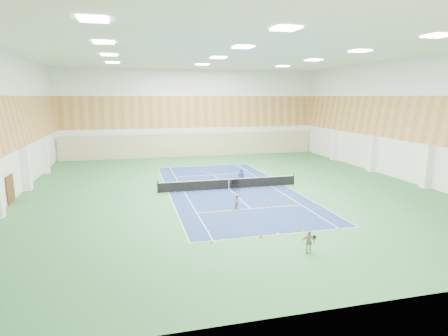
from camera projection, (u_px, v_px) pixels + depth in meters
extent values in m
plane|color=#2F6F3C|center=(229.00, 189.00, 34.11)|extent=(40.00, 40.00, 0.00)
cube|color=navy|center=(229.00, 189.00, 34.11)|extent=(10.97, 23.77, 0.01)
cube|color=#C6B793|center=(193.00, 145.00, 52.61)|extent=(35.40, 0.16, 3.20)
cube|color=#593319|center=(10.00, 189.00, 29.58)|extent=(0.08, 1.80, 2.20)
imported|color=navy|center=(241.00, 178.00, 34.84)|extent=(0.66, 0.47, 1.68)
imported|color=gray|center=(238.00, 202.00, 27.92)|extent=(0.69, 0.68, 1.12)
imported|color=#9D8159|center=(309.00, 242.00, 20.03)|extent=(0.78, 0.46, 1.24)
cone|color=orange|center=(213.00, 211.00, 26.99)|extent=(0.22, 0.22, 0.25)
cone|color=orange|center=(234.00, 209.00, 27.71)|extent=(0.18, 0.18, 0.20)
cone|color=#E64D0C|center=(272.00, 206.00, 28.47)|extent=(0.21, 0.21, 0.23)
cone|color=#E13E0B|center=(293.00, 203.00, 29.12)|extent=(0.23, 0.23, 0.25)
cone|color=#DE5C0B|center=(212.00, 242.00, 21.39)|extent=(0.17, 0.17, 0.19)
cone|color=#FF4B0D|center=(261.00, 236.00, 22.21)|extent=(0.22, 0.22, 0.24)
cone|color=#FA600D|center=(298.00, 228.00, 23.66)|extent=(0.22, 0.22, 0.24)
cone|color=#FF640D|center=(340.00, 229.00, 23.50)|extent=(0.18, 0.18, 0.19)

